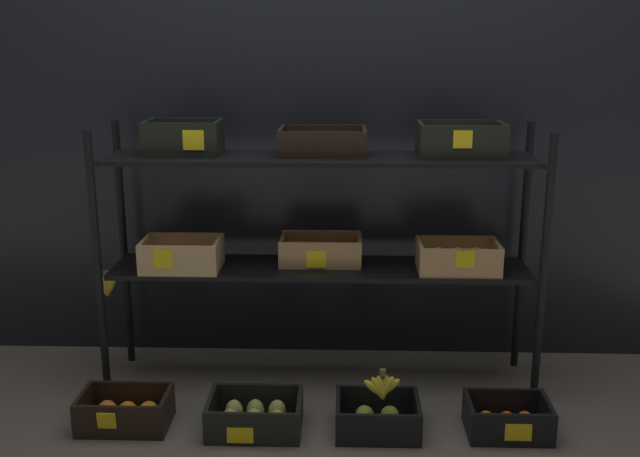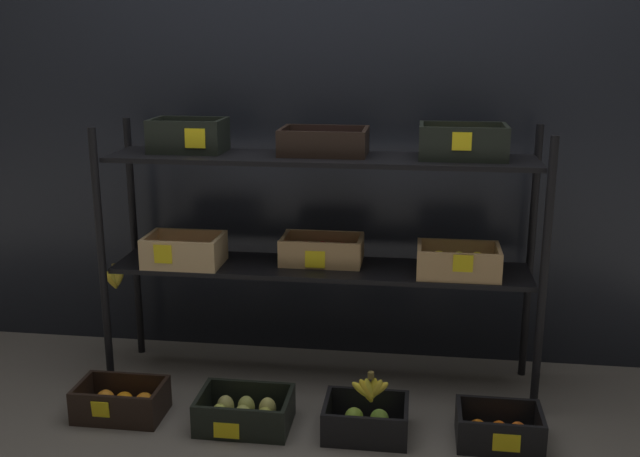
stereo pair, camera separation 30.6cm
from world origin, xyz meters
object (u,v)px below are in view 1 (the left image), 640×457
crate_ground_orange (125,414)px  banana_bunch_loose (382,387)px  crate_ground_pear (255,417)px  crate_ground_tangerine (508,421)px  display_rack (323,211)px  crate_ground_apple_green (378,419)px

crate_ground_orange → banana_bunch_loose: bearing=-0.4°
crate_ground_pear → crate_ground_tangerine: size_ratio=1.14×
crate_ground_pear → crate_ground_orange: bearing=178.6°
crate_ground_orange → crate_ground_pear: (0.50, -0.01, 0.00)m
crate_ground_pear → crate_ground_tangerine: (0.96, 0.01, -0.00)m
crate_ground_orange → crate_ground_tangerine: size_ratio=1.10×
banana_bunch_loose → crate_ground_pear: bearing=-179.4°
crate_ground_pear → banana_bunch_loose: bearing=0.6°
display_rack → crate_ground_apple_green: (0.22, -0.43, -0.71)m
crate_ground_apple_green → crate_ground_tangerine: bearing=0.2°
crate_ground_orange → crate_ground_apple_green: (0.97, -0.01, -0.00)m
crate_ground_pear → crate_ground_apple_green: crate_ground_pear is taller
display_rack → banana_bunch_loose: bearing=-61.4°
crate_ground_pear → crate_ground_apple_green: (0.47, 0.00, -0.00)m
crate_ground_pear → banana_bunch_loose: (0.48, 0.01, 0.13)m
banana_bunch_loose → crate_ground_apple_green: bearing=-179.7°
crate_ground_orange → crate_ground_apple_green: 0.97m
display_rack → crate_ground_tangerine: bearing=-31.0°
display_rack → crate_ground_tangerine: size_ratio=6.03×
crate_ground_orange → crate_ground_tangerine: 1.46m
crate_ground_apple_green → crate_ground_tangerine: crate_ground_tangerine is taller
display_rack → banana_bunch_loose: (0.23, -0.43, -0.58)m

